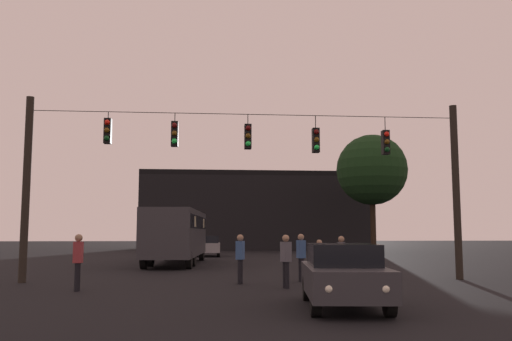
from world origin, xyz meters
TOP-DOWN VIEW (x-y plane):
  - ground_plane at (0.00, 24.50)m, footprint 168.00×168.00m
  - overhead_signal_span at (-0.01, 14.43)m, footprint 16.59×0.44m
  - city_bus at (-3.26, 25.61)m, footprint 3.23×11.14m
  - car_near_right at (1.75, 6.97)m, footprint 2.29×4.48m
  - car_far_left at (-1.49, 35.74)m, footprint 1.88×4.37m
  - pedestrian_crossing_left at (-0.38, 13.24)m, footprint 0.34×0.42m
  - pedestrian_crossing_center at (1.01, 11.63)m, footprint 0.35×0.42m
  - pedestrian_crossing_right at (-5.51, 11.32)m, footprint 0.25×0.36m
  - pedestrian_near_bus at (2.71, 14.51)m, footprint 0.27×0.38m
  - pedestrian_trailing at (3.33, 13.57)m, footprint 0.29×0.39m
  - pedestrian_far_side at (1.89, 13.84)m, footprint 0.31×0.40m
  - corner_building at (3.24, 53.73)m, footprint 22.85×12.57m
  - tree_left_silhouette at (12.65, 40.14)m, footprint 6.11×6.11m

SIDE VIEW (x-z plane):
  - ground_plane at x=0.00m, z-range 0.00..0.00m
  - car_near_right at x=1.75m, z-range 0.04..1.56m
  - car_far_left at x=-1.49m, z-range 0.04..1.56m
  - pedestrian_near_bus at x=2.71m, z-range 0.09..1.61m
  - pedestrian_trailing at x=3.33m, z-range 0.11..1.77m
  - pedestrian_crossing_center at x=1.01m, z-range 0.12..1.84m
  - pedestrian_crossing_left at x=-0.38m, z-range 0.12..1.84m
  - pedestrian_far_side at x=1.89m, z-range 0.12..1.86m
  - pedestrian_crossing_right at x=-5.51m, z-range 0.12..1.87m
  - city_bus at x=-3.26m, z-range 0.37..3.37m
  - corner_building at x=3.24m, z-range 0.00..7.90m
  - overhead_signal_span at x=-0.01m, z-range 0.67..7.49m
  - tree_left_silhouette at x=12.65m, z-range 2.05..12.29m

